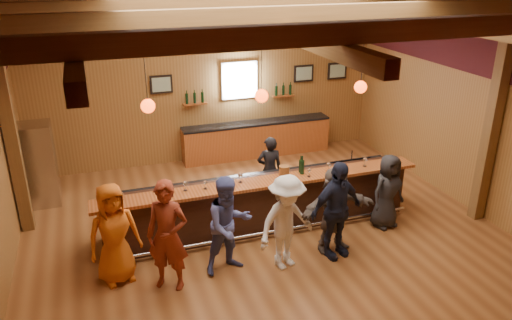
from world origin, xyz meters
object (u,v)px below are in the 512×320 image
object	(u,v)px
customer_denim	(229,225)
customer_navy	(336,210)
customer_white	(286,223)
bartender	(270,170)
customer_redvest	(168,236)
bar_counter	(259,201)
stainless_fridge	(39,165)
bottle_a	(301,166)
ice_bucket	(284,171)
customer_brown	(335,209)
customer_orange	(114,234)
back_bar_cabinet	(257,139)
customer_dark	(387,191)

from	to	relation	value
customer_denim	customer_navy	distance (m)	1.90
customer_white	bartender	xyz separation A→B (m)	(0.60, 2.42, -0.11)
customer_redvest	customer_navy	size ratio (longest dim) A/B	1.03
bar_counter	customer_redvest	bearing A→B (deg)	-145.10
stainless_fridge	bottle_a	distance (m)	5.57
ice_bucket	bottle_a	xyz separation A→B (m)	(0.38, 0.08, 0.03)
customer_brown	customer_orange	bearing A→B (deg)	169.29
bar_counter	customer_orange	xyz separation A→B (m)	(-2.82, -0.96, 0.35)
customer_denim	customer_navy	world-z (taller)	customer_navy
stainless_fridge	customer_brown	world-z (taller)	stainless_fridge
back_bar_cabinet	bartender	size ratio (longest dim) A/B	2.67
customer_redvest	bar_counter	bearing A→B (deg)	64.41
stainless_fridge	customer_denim	world-z (taller)	stainless_fridge
customer_redvest	bottle_a	world-z (taller)	customer_redvest
bottle_a	customer_denim	bearing A→B (deg)	-147.94
bar_counter	back_bar_cabinet	size ratio (longest dim) A/B	1.57
customer_dark	bar_counter	bearing A→B (deg)	148.28
bar_counter	bottle_a	distance (m)	1.08
customer_denim	bottle_a	distance (m)	2.13
stainless_fridge	customer_brown	distance (m)	6.31
customer_redvest	stainless_fridge	bearing A→B (deg)	147.98
customer_navy	bartender	world-z (taller)	customer_navy
customer_navy	customer_brown	xyz separation A→B (m)	(0.08, 0.21, -0.10)
ice_bucket	customer_dark	bearing A→B (deg)	-16.70
customer_navy	customer_redvest	bearing A→B (deg)	166.26
customer_denim	customer_dark	xyz separation A→B (m)	(3.34, 0.45, -0.11)
back_bar_cabinet	customer_denim	distance (m)	5.33
ice_bucket	stainless_fridge	bearing A→B (deg)	149.21
customer_redvest	customer_dark	distance (m)	4.42
customer_dark	bartender	xyz separation A→B (m)	(-1.80, 1.75, -0.01)
stainless_fridge	customer_dark	xyz separation A→B (m)	(6.48, -3.28, -0.15)
customer_navy	bartender	xyz separation A→B (m)	(-0.36, 2.37, -0.15)
stainless_fridge	bottle_a	world-z (taller)	stainless_fridge
customer_brown	stainless_fridge	bearing A→B (deg)	137.78
customer_redvest	bottle_a	distance (m)	3.09
stainless_fridge	customer_redvest	distance (m)	4.39
customer_denim	ice_bucket	size ratio (longest dim) A/B	8.10
customer_redvest	customer_white	size ratio (longest dim) A/B	1.09
customer_denim	bottle_a	xyz separation A→B (m)	(1.78, 1.11, 0.38)
customer_orange	customer_dark	xyz separation A→B (m)	(5.18, 0.12, -0.11)
customer_orange	customer_brown	xyz separation A→B (m)	(3.81, -0.29, -0.06)
back_bar_cabinet	customer_white	bearing A→B (deg)	-103.60
stainless_fridge	customer_redvest	world-z (taller)	customer_redvest
customer_orange	customer_dark	bearing A→B (deg)	-13.43
customer_dark	bottle_a	distance (m)	1.77
back_bar_cabinet	customer_dark	bearing A→B (deg)	-75.05
ice_bucket	bottle_a	size ratio (longest dim) A/B	0.62
customer_navy	customer_dark	bearing A→B (deg)	10.35
back_bar_cabinet	customer_white	size ratio (longest dim) A/B	2.34
stainless_fridge	customer_brown	xyz separation A→B (m)	(5.11, -3.70, -0.09)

